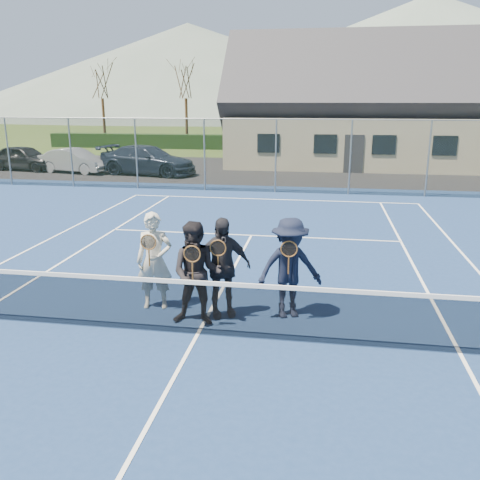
{
  "coord_description": "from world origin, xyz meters",
  "views": [
    {
      "loc": [
        1.92,
        -7.44,
        3.77
      ],
      "look_at": [
        0.47,
        1.5,
        1.25
      ],
      "focal_mm": 38.0,
      "sensor_mm": 36.0,
      "label": 1
    }
  ],
  "objects": [
    {
      "name": "clubhouse",
      "position": [
        4.0,
        24.0,
        3.99
      ],
      "size": [
        15.6,
        8.2,
        7.7
      ],
      "color": "beige",
      "rests_on": "ground"
    },
    {
      "name": "hedge_row",
      "position": [
        0.0,
        32.0,
        0.55
      ],
      "size": [
        40.0,
        1.2,
        1.1
      ],
      "primitive_type": "cube",
      "color": "black",
      "rests_on": "ground"
    },
    {
      "name": "tennis_net",
      "position": [
        0.0,
        0.0,
        0.54
      ],
      "size": [
        11.68,
        0.08,
        1.1
      ],
      "color": "slate",
      "rests_on": "ground"
    },
    {
      "name": "tree_c",
      "position": [
        2.0,
        33.0,
        5.79
      ],
      "size": [
        3.2,
        3.2,
        7.77
      ],
      "color": "#332012",
      "rests_on": "ground"
    },
    {
      "name": "player_a",
      "position": [
        -1.04,
        1.01,
        0.92
      ],
      "size": [
        0.72,
        0.55,
        1.8
      ],
      "color": "beige",
      "rests_on": "court_surface"
    },
    {
      "name": "player_b",
      "position": [
        -0.11,
        0.45,
        0.92
      ],
      "size": [
        0.9,
        0.72,
        1.8
      ],
      "color": "black",
      "rests_on": "court_surface"
    },
    {
      "name": "tarmac_carpark",
      "position": [
        -4.0,
        20.0,
        0.01
      ],
      "size": [
        40.0,
        12.0,
        0.01
      ],
      "primitive_type": "cube",
      "color": "black",
      "rests_on": "ground"
    },
    {
      "name": "court_markings",
      "position": [
        0.0,
        0.0,
        0.02
      ],
      "size": [
        11.03,
        23.83,
        0.01
      ],
      "color": "white",
      "rests_on": "court_surface"
    },
    {
      "name": "court_surface",
      "position": [
        0.0,
        0.0,
        0.01
      ],
      "size": [
        30.0,
        30.0,
        0.02
      ],
      "primitive_type": "cube",
      "color": "navy",
      "rests_on": "ground"
    },
    {
      "name": "ground",
      "position": [
        0.0,
        20.0,
        0.0
      ],
      "size": [
        220.0,
        220.0,
        0.0
      ],
      "primitive_type": "plane",
      "color": "#354A1A",
      "rests_on": "ground"
    },
    {
      "name": "hill_centre",
      "position": [
        20.0,
        95.0,
        11.0
      ],
      "size": [
        120.0,
        120.0,
        22.0
      ],
      "primitive_type": "cone",
      "color": "slate",
      "rests_on": "ground"
    },
    {
      "name": "car_a",
      "position": [
        -14.26,
        18.28,
        0.68
      ],
      "size": [
        4.16,
        2.15,
        1.35
      ],
      "primitive_type": "imported",
      "rotation": [
        0.0,
        0.0,
        1.43
      ],
      "color": "black",
      "rests_on": "ground"
    },
    {
      "name": "car_c",
      "position": [
        -7.0,
        17.73,
        0.74
      ],
      "size": [
        5.4,
        3.0,
        1.48
      ],
      "primitive_type": "imported",
      "rotation": [
        0.0,
        0.0,
        1.38
      ],
      "color": "#1A2335",
      "rests_on": "ground"
    },
    {
      "name": "tree_d",
      "position": [
        12.0,
        33.0,
        5.79
      ],
      "size": [
        3.2,
        3.2,
        7.77
      ],
      "color": "#3A2415",
      "rests_on": "ground"
    },
    {
      "name": "hill_west",
      "position": [
        -25.0,
        95.0,
        9.0
      ],
      "size": [
        110.0,
        110.0,
        18.0
      ],
      "primitive_type": "cone",
      "color": "#506056",
      "rests_on": "ground"
    },
    {
      "name": "tree_b",
      "position": [
        -9.0,
        33.0,
        5.79
      ],
      "size": [
        3.2,
        3.2,
        7.77
      ],
      "color": "#3A2515",
      "rests_on": "ground"
    },
    {
      "name": "tree_a",
      "position": [
        -16.0,
        33.0,
        5.79
      ],
      "size": [
        3.2,
        3.2,
        7.77
      ],
      "color": "#3B2315",
      "rests_on": "ground"
    },
    {
      "name": "perimeter_fence",
      "position": [
        0.0,
        13.5,
        1.52
      ],
      "size": [
        30.07,
        0.07,
        3.02
      ],
      "color": "slate",
      "rests_on": "ground"
    },
    {
      "name": "player_d",
      "position": [
        1.42,
        0.99,
        0.92
      ],
      "size": [
        1.32,
        1.03,
        1.8
      ],
      "color": "black",
      "rests_on": "court_surface"
    },
    {
      "name": "car_b",
      "position": [
        -11.03,
        17.76,
        0.63
      ],
      "size": [
        4.04,
        2.15,
        1.27
      ],
      "primitive_type": "imported",
      "rotation": [
        0.0,
        0.0,
        1.35
      ],
      "color": "#9CA0A4",
      "rests_on": "ground"
    },
    {
      "name": "player_c",
      "position": [
        0.24,
        0.85,
        0.92
      ],
      "size": [
        1.14,
        0.83,
        1.8
      ],
      "color": "#232328",
      "rests_on": "court_surface"
    }
  ]
}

